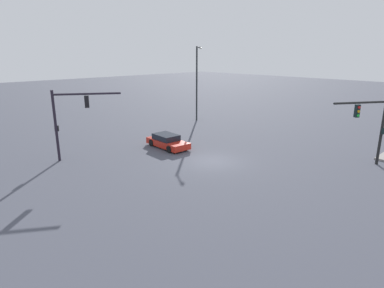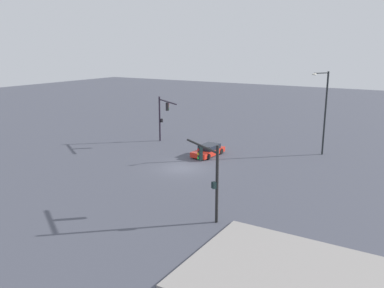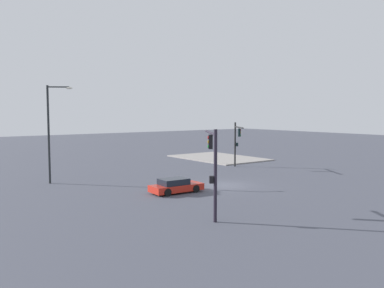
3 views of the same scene
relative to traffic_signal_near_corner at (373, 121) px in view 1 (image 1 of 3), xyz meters
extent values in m
plane|color=#454854|center=(-7.97, 8.85, -3.52)|extent=(179.10, 179.10, 0.00)
cylinder|color=black|center=(0.82, -0.48, -0.80)|extent=(0.21, 0.21, 5.43)
cylinder|color=black|center=(-1.05, 0.66, 1.38)|extent=(3.83, 2.43, 0.16)
cube|color=black|center=(-1.22, 0.77, 0.78)|extent=(0.41, 0.39, 0.95)
cylinder|color=red|center=(-1.30, 0.63, 1.08)|extent=(0.20, 0.16, 0.20)
cylinder|color=orange|center=(-1.30, 0.63, 0.78)|extent=(0.20, 0.16, 0.20)
cylinder|color=green|center=(-1.30, 0.63, 0.48)|extent=(0.20, 0.16, 0.20)
cube|color=black|center=(0.70, -0.69, -0.81)|extent=(0.38, 0.36, 0.44)
cylinder|color=black|center=(-16.83, 17.48, -0.69)|extent=(0.21, 0.21, 5.66)
cylinder|color=black|center=(-14.66, 16.11, 1.80)|extent=(4.43, 2.89, 0.16)
cube|color=black|center=(-14.72, 16.14, 1.20)|extent=(0.41, 0.39, 0.95)
cylinder|color=red|center=(-14.63, 16.28, 1.49)|extent=(0.20, 0.16, 0.20)
cylinder|color=orange|center=(-14.63, 16.28, 1.19)|extent=(0.20, 0.16, 0.20)
cylinder|color=green|center=(-14.63, 16.28, 0.89)|extent=(0.20, 0.16, 0.20)
cube|color=black|center=(-16.70, 17.69, -0.90)|extent=(0.38, 0.36, 0.44)
cylinder|color=black|center=(2.55, 21.47, 1.06)|extent=(0.20, 0.20, 9.16)
cylinder|color=black|center=(2.03, 20.62, 5.49)|extent=(1.14, 1.75, 0.12)
ellipsoid|color=silver|center=(1.51, 19.78, 5.39)|extent=(0.57, 0.67, 0.20)
cube|color=red|center=(-8.08, 14.35, -3.09)|extent=(2.04, 4.49, 0.55)
cube|color=black|center=(-8.07, 14.62, -2.56)|extent=(1.72, 2.36, 0.50)
cylinder|color=black|center=(-7.28, 12.95, -3.20)|extent=(0.25, 0.65, 0.64)
cylinder|color=black|center=(-9.00, 13.03, -3.20)|extent=(0.25, 0.65, 0.64)
cylinder|color=black|center=(-7.16, 15.68, -3.20)|extent=(0.25, 0.65, 0.64)
cylinder|color=black|center=(-8.88, 15.76, -3.20)|extent=(0.25, 0.65, 0.64)
camera|label=1|loc=(-26.29, -7.99, 4.93)|focal=30.48mm
camera|label=2|loc=(12.66, -23.18, 8.20)|focal=37.63mm
camera|label=3|loc=(-35.10, 32.83, 3.18)|focal=37.28mm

